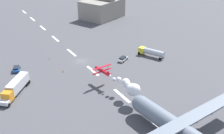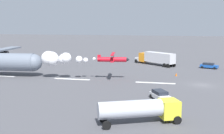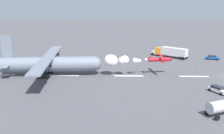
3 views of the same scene
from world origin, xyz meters
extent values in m
plane|color=#4C4C51|center=(0.00, 0.00, 0.00)|extent=(440.00, 440.00, 0.00)
cube|color=white|center=(8.93, 0.00, 0.01)|extent=(8.00, 0.90, 0.01)
cube|color=white|center=(26.78, 0.00, 0.01)|extent=(8.00, 0.90, 0.01)
sphere|color=slate|center=(36.26, -0.92, 3.23)|extent=(3.86, 3.86, 3.86)
cylinder|color=black|center=(49.38, -9.51, 4.16)|extent=(2.49, 1.32, 1.10)
cylinder|color=red|center=(18.26, -1.45, 4.35)|extent=(6.21, 1.90, 1.01)
cube|color=red|center=(18.06, -1.47, 4.20)|extent=(1.58, 6.51, 0.12)
cube|color=red|center=(18.06, -1.47, 5.55)|extent=(1.58, 6.51, 0.12)
cylinder|color=black|center=(18.40, -3.72, 4.87)|extent=(0.08, 0.08, 1.35)
cylinder|color=black|center=(17.73, 0.77, 4.87)|extent=(0.08, 0.08, 1.35)
cube|color=red|center=(20.99, -1.04, 4.80)|extent=(0.71, 0.20, 1.10)
cube|color=red|center=(20.99, -1.04, 4.40)|extent=(0.89, 2.07, 0.08)
cone|color=black|center=(14.89, -1.95, 4.35)|extent=(0.82, 0.96, 0.86)
sphere|color=white|center=(22.12, -1.11, 4.40)|extent=(0.70, 0.70, 0.70)
sphere|color=white|center=(23.98, -0.95, 4.10)|extent=(1.08, 1.08, 1.08)
sphere|color=white|center=(25.14, -0.04, 4.34)|extent=(1.48, 1.48, 1.48)
sphere|color=white|center=(27.97, 0.38, 4.61)|extent=(2.34, 2.34, 2.34)
sphere|color=white|center=(28.55, 0.30, 4.39)|extent=(2.18, 2.18, 2.18)
sphere|color=white|center=(31.42, 0.11, 4.31)|extent=(3.20, 3.20, 3.20)
sphere|color=white|center=(31.95, 0.48, 4.49)|extent=(3.07, 3.07, 3.07)
cube|color=silver|center=(15.65, -28.99, 1.10)|extent=(2.81, 2.95, 1.10)
cube|color=orange|center=(14.09, -27.73, 1.85)|extent=(3.44, 3.45, 2.60)
cube|color=silver|center=(9.39, -23.95, 2.30)|extent=(9.10, 8.01, 2.80)
cylinder|color=black|center=(16.59, -28.14, 0.55)|extent=(1.08, 0.96, 1.10)
cylinder|color=black|center=(7.81, -21.07, 0.55)|extent=(1.08, 0.96, 1.10)
cylinder|color=black|center=(6.88, -20.32, 0.55)|extent=(1.08, 0.96, 1.10)
cylinder|color=black|center=(15.02, -30.09, 0.55)|extent=(1.08, 0.96, 1.10)
cylinder|color=black|center=(6.25, -23.02, 0.55)|extent=(1.08, 0.96, 1.10)
cylinder|color=black|center=(5.31, -22.27, 0.55)|extent=(1.08, 0.96, 1.10)
cube|color=yellow|center=(5.82, 22.27, 1.60)|extent=(2.99, 3.09, 2.20)
cylinder|color=#B7BCC6|center=(10.36, 24.30, 1.85)|extent=(7.92, 5.08, 2.10)
cylinder|color=black|center=(5.77, 20.92, 0.50)|extent=(1.04, 0.70, 1.00)
cylinder|color=black|center=(13.65, 24.46, 0.50)|extent=(1.04, 0.70, 1.00)
cylinder|color=black|center=(4.78, 23.11, 0.50)|extent=(1.04, 0.70, 1.00)
cylinder|color=black|center=(12.66, 26.65, 0.50)|extent=(1.04, 0.70, 1.00)
cube|color=#194CA5|center=(-3.89, -21.58, 0.65)|extent=(4.87, 3.25, 0.65)
cube|color=#1E232D|center=(-3.70, -21.65, 1.25)|extent=(3.12, 2.49, 0.55)
cylinder|color=black|center=(-5.68, -21.88, 0.32)|extent=(0.68, 0.43, 0.64)
cylinder|color=black|center=(-2.71, -22.97, 0.32)|extent=(0.68, 0.43, 0.64)
cylinder|color=black|center=(-5.06, -20.19, 0.32)|extent=(0.68, 0.43, 0.64)
cylinder|color=black|center=(-2.09, -21.28, 0.32)|extent=(0.68, 0.43, 0.64)
cube|color=white|center=(7.31, 12.82, 0.65)|extent=(3.73, 4.72, 0.65)
cube|color=#1E232D|center=(7.41, 12.65, 1.25)|extent=(2.74, 3.11, 0.55)
cylinder|color=black|center=(5.77, 13.72, 0.32)|extent=(0.51, 0.67, 0.64)
cylinder|color=black|center=(7.28, 11.04, 0.32)|extent=(0.51, 0.67, 0.64)
cylinder|color=black|center=(7.34, 14.60, 0.32)|extent=(0.51, 0.67, 0.64)
cylinder|color=black|center=(8.85, 11.92, 0.32)|extent=(0.51, 0.67, 0.64)
cone|color=orange|center=(4.75, -8.72, 0.38)|extent=(0.44, 0.44, 0.75)
camera|label=1|loc=(79.99, -34.59, 39.76)|focal=43.01mm
camera|label=2|loc=(5.49, 56.16, 11.99)|focal=44.90mm
camera|label=3|loc=(29.64, 66.44, 19.53)|focal=40.19mm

